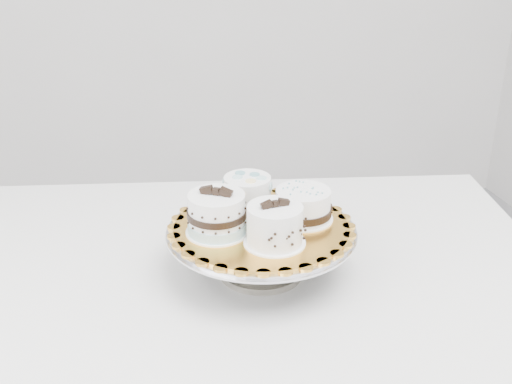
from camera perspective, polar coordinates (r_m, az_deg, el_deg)
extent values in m
cube|color=silver|center=(1.26, -1.10, -7.02)|extent=(1.31, 0.99, 0.04)
cube|color=silver|center=(1.83, -19.31, -11.52)|extent=(0.06, 0.06, 0.71)
cube|color=silver|center=(1.85, 15.92, -10.46)|extent=(0.06, 0.06, 0.71)
cylinder|color=gray|center=(1.21, 0.48, -6.89)|extent=(0.16, 0.16, 0.01)
cylinder|color=gray|center=(1.20, 0.48, -5.40)|extent=(0.10, 0.10, 0.08)
cylinder|color=silver|center=(1.17, 0.49, -3.41)|extent=(0.34, 0.34, 0.01)
cylinder|color=silver|center=(1.17, 0.49, -3.53)|extent=(0.35, 0.35, 0.00)
cylinder|color=orange|center=(1.17, 0.49, -3.11)|extent=(0.39, 0.39, 0.00)
cylinder|color=white|center=(1.11, 1.66, -4.50)|extent=(0.11, 0.11, 0.00)
cylinder|color=white|center=(1.09, 1.68, -2.90)|extent=(0.11, 0.11, 0.07)
cylinder|color=white|center=(1.15, -3.46, -3.53)|extent=(0.11, 0.11, 0.00)
cylinder|color=white|center=(1.13, -3.50, -1.88)|extent=(0.14, 0.14, 0.07)
cylinder|color=#A4CDD0|center=(1.14, -3.47, -3.06)|extent=(0.11, 0.11, 0.02)
cylinder|color=black|center=(1.13, -3.50, -1.89)|extent=(0.11, 0.11, 0.01)
cylinder|color=white|center=(1.23, -0.76, -1.44)|extent=(0.10, 0.10, 0.00)
cylinder|color=white|center=(1.22, -0.77, -0.05)|extent=(0.09, 0.09, 0.06)
cylinder|color=white|center=(1.20, 4.16, -2.33)|extent=(0.11, 0.11, 0.00)
cylinder|color=white|center=(1.18, 4.20, -1.07)|extent=(0.12, 0.12, 0.06)
cylinder|color=black|center=(1.19, 4.18, -1.66)|extent=(0.11, 0.11, 0.01)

